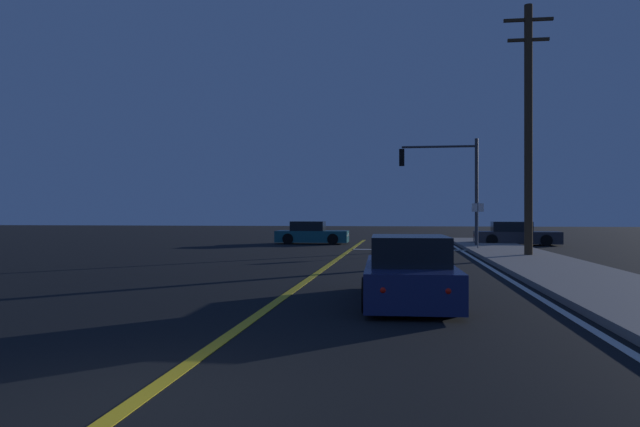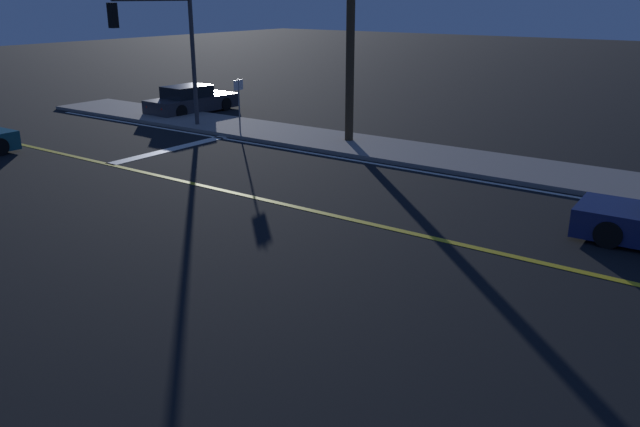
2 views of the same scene
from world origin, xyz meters
name	(u,v)px [view 2 (image 2 of 2)]	position (x,y,z in m)	size (l,w,h in m)	color
sidewalk_right	(502,167)	(7.22, 12.70, 0.07)	(3.20, 45.72, 0.15)	gray
lane_line_center	(397,230)	(0.00, 12.70, 0.01)	(0.20, 43.18, 0.01)	gold
lane_line_edge_right	(481,181)	(5.37, 12.70, 0.01)	(0.16, 43.18, 0.01)	silver
stop_bar	(171,149)	(2.81, 23.90, 0.01)	(5.62, 0.50, 0.01)	silver
car_far_approaching_charcoal	(191,101)	(8.95, 29.19, 0.58)	(4.77, 2.06, 1.34)	#2D2D33
traffic_signal_near_right	(165,39)	(4.94, 26.20, 3.85)	(4.13, 0.28, 5.75)	#38383D
utility_pole_right	(351,3)	(7.52, 18.99, 5.25)	(1.91, 0.32, 10.13)	#42301E
street_sign_corner	(239,98)	(6.12, 23.40, 1.57)	(0.56, 0.06, 2.33)	slate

